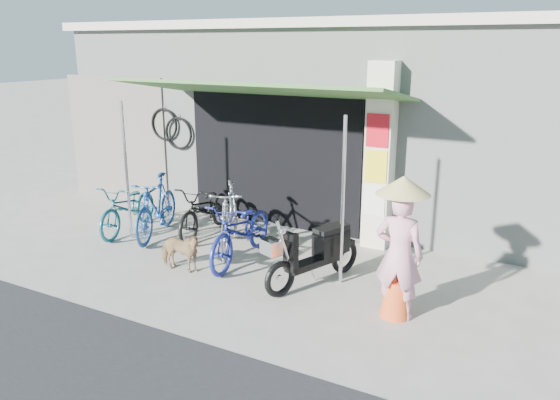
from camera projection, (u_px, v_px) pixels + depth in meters
The scene contains 13 objects.
ground at pixel (258, 290), 7.47m from camera, with size 80.00×80.00×0.00m, color #A7A197.
bicycle_shop at pixel (382, 114), 11.27m from camera, with size 12.30×5.30×3.66m.
shop_pillar at pixel (380, 157), 8.74m from camera, with size 0.42×0.44×3.00m.
awning at pixel (260, 92), 8.56m from camera, with size 4.60×1.88×2.72m.
neighbour_left at pixel (117, 139), 11.59m from camera, with size 2.60×0.06×2.60m, color #6B665B.
bike_teal at pixel (129, 207), 9.67m from camera, with size 0.60×1.71×0.90m, color #165663.
bike_blue at pixel (156, 207), 9.41m from camera, with size 0.50×1.78×1.07m, color #1F4992.
bike_black at pixel (206, 210), 9.49m from camera, with size 0.62×1.77×0.93m, color black.
bike_silver at pixel (229, 217), 8.82m from camera, with size 0.51×1.80×1.08m, color silver.
bike_navy at pixel (242, 231), 8.33m from camera, with size 0.66×1.88×0.99m, color navy.
street_dog at pixel (180, 251), 8.00m from camera, with size 0.34×0.74×0.62m, color #A57257.
moped at pixel (316, 253), 7.56m from camera, with size 0.81×1.68×0.99m.
nun at pixel (399, 249), 6.52m from camera, with size 0.64×0.64×1.78m.
Camera 1 is at (3.52, -5.87, 3.25)m, focal length 35.00 mm.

